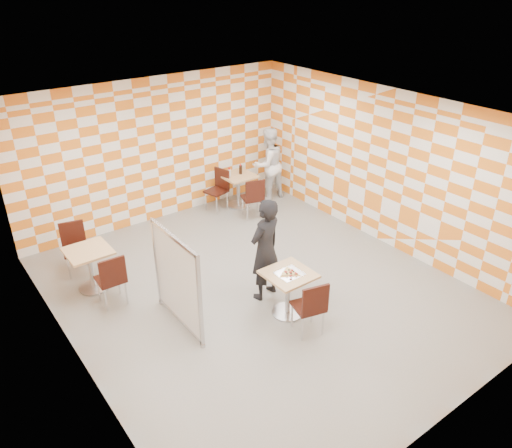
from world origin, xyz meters
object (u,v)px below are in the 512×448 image
(chair_main_front, at_px, (311,305))
(chair_second_front, at_px, (254,196))
(soda_bottle, at_px, (241,170))
(man_white, at_px, (268,164))
(main_table, at_px, (288,286))
(second_table, at_px, (238,185))
(partition, at_px, (177,281))
(man_dark, at_px, (265,250))
(chair_empty_near, at_px, (112,277))
(chair_second_side, at_px, (219,186))
(empty_table, at_px, (90,263))
(chair_empty_far, at_px, (74,243))
(sport_bottle, at_px, (229,172))

(chair_main_front, relative_size, chair_second_front, 1.00)
(soda_bottle, bearing_deg, man_white, -7.16)
(chair_second_front, bearing_deg, main_table, -117.37)
(second_table, distance_m, chair_main_front, 4.66)
(partition, relative_size, man_dark, 0.89)
(partition, bearing_deg, chair_empty_near, 120.26)
(chair_second_side, distance_m, man_dark, 3.49)
(main_table, relative_size, partition, 0.48)
(man_white, bearing_deg, partition, 36.37)
(second_table, bearing_deg, chair_second_front, -99.01)
(chair_main_front, xyz_separation_m, soda_bottle, (1.81, 4.35, 0.31))
(chair_main_front, relative_size, partition, 0.60)
(empty_table, distance_m, partition, 1.89)
(chair_empty_far, bearing_deg, main_table, -55.67)
(chair_main_front, xyz_separation_m, man_white, (2.52, 4.26, 0.30))
(chair_main_front, bearing_deg, empty_table, 124.55)
(chair_second_front, bearing_deg, second_table, 80.99)
(partition, distance_m, soda_bottle, 4.39)
(second_table, bearing_deg, empty_table, -162.37)
(chair_main_front, distance_m, partition, 1.99)
(second_table, bearing_deg, man_dark, -117.84)
(chair_empty_near, bearing_deg, chair_second_front, 17.74)
(second_table, distance_m, chair_second_front, 0.75)
(chair_second_side, height_order, man_white, man_white)
(partition, bearing_deg, chair_main_front, -44.05)
(chair_empty_far, bearing_deg, chair_empty_near, -85.47)
(empty_table, relative_size, chair_empty_far, 0.81)
(man_white, xyz_separation_m, soda_bottle, (-0.71, 0.09, 0.01))
(chair_empty_near, distance_m, man_dark, 2.46)
(chair_empty_far, height_order, soda_bottle, soda_bottle)
(second_table, height_order, chair_empty_far, chair_empty_far)
(chair_main_front, bearing_deg, man_white, 59.37)
(empty_table, height_order, partition, partition)
(partition, relative_size, sport_bottle, 7.75)
(chair_second_front, distance_m, partition, 3.76)
(chair_empty_near, height_order, chair_empty_far, same)
(chair_empty_near, distance_m, soda_bottle, 4.31)
(chair_main_front, bearing_deg, chair_second_side, 73.74)
(chair_empty_far, distance_m, partition, 2.57)
(empty_table, xyz_separation_m, partition, (0.71, -1.73, 0.28))
(man_dark, bearing_deg, chair_second_front, -135.04)
(sport_bottle, relative_size, soda_bottle, 0.87)
(empty_table, bearing_deg, man_white, 13.97)
(chair_main_front, bearing_deg, chair_empty_near, 130.00)
(man_dark, height_order, man_white, man_dark)
(sport_bottle, xyz_separation_m, soda_bottle, (0.28, -0.04, 0.01))
(empty_table, height_order, man_white, man_white)
(main_table, bearing_deg, chair_second_front, 62.63)
(partition, relative_size, man_white, 0.92)
(second_table, distance_m, chair_empty_near, 4.22)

